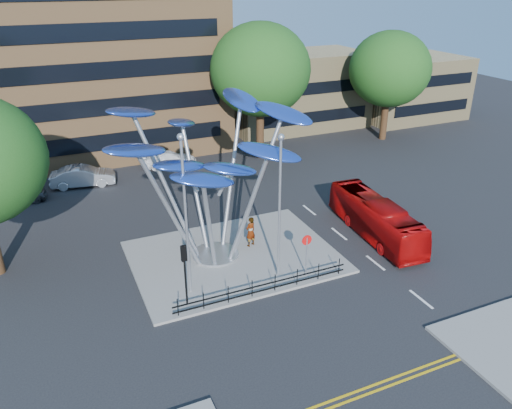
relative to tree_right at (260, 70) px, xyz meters
name	(u,v)px	position (x,y,z in m)	size (l,w,h in m)	color
ground	(295,309)	(-8.00, -22.00, -8.04)	(120.00, 120.00, 0.00)	black
traffic_island	(234,257)	(-9.00, -16.00, -7.96)	(12.00, 9.00, 0.15)	slate
double_yellow_near	(363,389)	(-8.00, -28.00, -8.03)	(40.00, 0.12, 0.01)	gold
double_yellow_far	(367,394)	(-8.00, -28.30, -8.03)	(40.00, 0.12, 0.01)	gold
low_building_near	(296,90)	(8.00, 8.00, -4.04)	(15.00, 8.00, 8.00)	tan
low_building_far	(410,88)	(22.00, 6.00, -4.54)	(12.00, 8.00, 7.00)	tan
tree_right	(260,70)	(0.00, 0.00, 0.00)	(8.80, 8.80, 12.11)	black
tree_far	(390,69)	(14.00, 0.00, -0.93)	(8.00, 8.00, 10.81)	black
leaf_sculpture	(209,149)	(-10.07, -15.32, -1.16)	(12.72, 9.54, 9.51)	#9EA0A5
street_lamp_left	(185,203)	(-12.50, -18.50, -2.68)	(0.36, 0.36, 8.80)	#9EA0A5
street_lamp_right	(280,195)	(-7.50, -19.00, -2.94)	(0.36, 0.36, 8.30)	#9EA0A5
traffic_light_island	(184,263)	(-13.00, -19.50, -5.42)	(0.28, 0.18, 3.42)	black
no_entry_sign_island	(307,248)	(-6.00, -19.48, -6.22)	(0.60, 0.10, 2.45)	#9EA0A5
pedestrian_railing_front	(264,287)	(-9.00, -20.30, -7.48)	(10.00, 0.06, 1.00)	black
red_bus	(375,218)	(0.50, -17.05, -6.79)	(2.10, 8.97, 2.50)	#9E0707
pedestrian	(251,232)	(-7.57, -15.26, -6.91)	(0.71, 0.47, 1.96)	gray
parked_car_left	(15,194)	(-21.01, -1.91, -7.29)	(1.78, 4.41, 1.50)	#3A3C41
parked_car_mid	(83,176)	(-15.95, -0.52, -7.21)	(1.75, 5.02, 1.65)	#B7BABF
parked_car_right	(169,159)	(-8.41, 1.00, -7.35)	(1.93, 4.75, 1.38)	white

